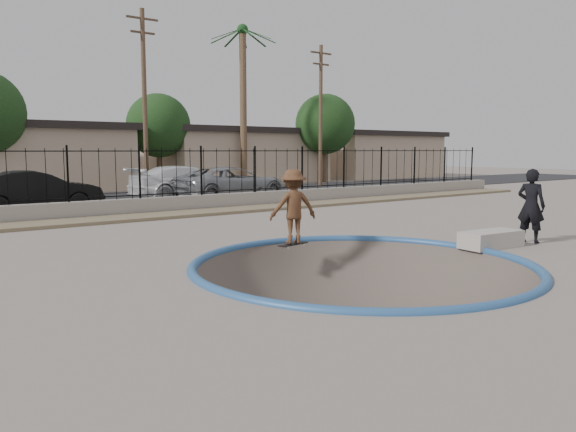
% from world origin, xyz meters
% --- Properties ---
extents(ground, '(120.00, 120.00, 2.20)m').
position_xyz_m(ground, '(0.00, 12.00, -1.10)').
color(ground, slate).
rests_on(ground, ground).
extents(bowl_pit, '(6.84, 6.84, 1.80)m').
position_xyz_m(bowl_pit, '(0.00, -1.00, 0.00)').
color(bowl_pit, '#473C36').
rests_on(bowl_pit, ground).
extents(coping_ring, '(7.04, 7.04, 0.20)m').
position_xyz_m(coping_ring, '(0.00, -1.00, 0.00)').
color(coping_ring, '#2C5991').
rests_on(coping_ring, ground).
extents(rock_strip, '(42.00, 1.60, 0.11)m').
position_xyz_m(rock_strip, '(0.00, 9.20, 0.06)').
color(rock_strip, '#867358').
rests_on(rock_strip, ground).
extents(retaining_wall, '(42.00, 0.45, 0.60)m').
position_xyz_m(retaining_wall, '(0.00, 10.30, 0.30)').
color(retaining_wall, gray).
rests_on(retaining_wall, ground).
extents(fence, '(40.00, 0.04, 1.80)m').
position_xyz_m(fence, '(0.00, 10.30, 1.50)').
color(fence, black).
rests_on(fence, retaining_wall).
extents(street, '(90.00, 8.00, 0.04)m').
position_xyz_m(street, '(0.00, 17.00, 0.02)').
color(street, black).
rests_on(street, ground).
extents(house_center, '(10.60, 8.60, 3.90)m').
position_xyz_m(house_center, '(0.00, 26.50, 1.97)').
color(house_center, tan).
rests_on(house_center, ground).
extents(house_east, '(12.60, 8.60, 3.90)m').
position_xyz_m(house_east, '(14.00, 26.50, 1.97)').
color(house_east, tan).
rests_on(house_east, ground).
extents(house_east_far, '(11.60, 8.60, 3.90)m').
position_xyz_m(house_east_far, '(28.00, 26.50, 1.97)').
color(house_east_far, tan).
rests_on(house_east_far, ground).
extents(palm_right, '(2.30, 2.30, 10.30)m').
position_xyz_m(palm_right, '(12.00, 22.00, 7.33)').
color(palm_right, brown).
rests_on(palm_right, ground).
extents(utility_pole_mid, '(1.70, 0.24, 9.50)m').
position_xyz_m(utility_pole_mid, '(4.00, 19.00, 4.96)').
color(utility_pole_mid, '#473323').
rests_on(utility_pole_mid, ground).
extents(utility_pole_right, '(1.70, 0.24, 9.00)m').
position_xyz_m(utility_pole_right, '(16.00, 19.00, 4.70)').
color(utility_pole_right, '#473323').
rests_on(utility_pole_right, ground).
extents(street_tree_mid, '(3.96, 3.96, 5.83)m').
position_xyz_m(street_tree_mid, '(7.00, 24.00, 3.84)').
color(street_tree_mid, '#473323').
rests_on(street_tree_mid, ground).
extents(street_tree_right, '(4.32, 4.32, 6.36)m').
position_xyz_m(street_tree_right, '(19.00, 22.00, 4.19)').
color(street_tree_right, '#473323').
rests_on(street_tree_right, ground).
extents(skater, '(1.30, 1.00, 1.78)m').
position_xyz_m(skater, '(0.24, 1.60, 0.89)').
color(skater, brown).
rests_on(skater, ground).
extents(skateboard, '(0.90, 0.38, 0.08)m').
position_xyz_m(skateboard, '(0.24, 1.60, 0.06)').
color(skateboard, black).
rests_on(skateboard, ground).
extents(videographer, '(0.56, 0.75, 1.87)m').
position_xyz_m(videographer, '(5.41, -1.52, 0.94)').
color(videographer, black).
rests_on(videographer, ground).
extents(concrete_ledge, '(1.66, 0.86, 0.40)m').
position_xyz_m(concrete_ledge, '(4.00, -1.34, 0.20)').
color(concrete_ledge, '#B0A79C').
rests_on(concrete_ledge, ground).
extents(car_b, '(4.73, 1.84, 1.53)m').
position_xyz_m(car_b, '(-2.78, 13.40, 0.80)').
color(car_b, black).
rests_on(car_b, street).
extents(car_c, '(5.40, 2.23, 1.56)m').
position_xyz_m(car_c, '(4.23, 15.00, 0.82)').
color(car_c, white).
rests_on(car_c, street).
extents(car_d, '(5.69, 2.96, 1.53)m').
position_xyz_m(car_d, '(5.75, 13.40, 0.80)').
color(car_d, gray).
rests_on(car_d, street).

